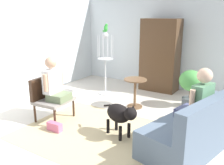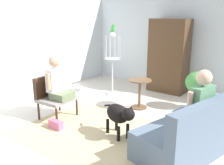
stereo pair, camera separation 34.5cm
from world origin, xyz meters
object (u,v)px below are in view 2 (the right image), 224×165
at_px(person_on_couch, 198,102).
at_px(potted_plant, 197,86).
at_px(armchair, 53,93).
at_px(parrot, 113,28).
at_px(person_on_armchair, 57,81).
at_px(handbag, 56,125).
at_px(couch, 199,130).
at_px(dog, 119,114).
at_px(armoire_cabinet, 169,56).
at_px(round_end_table, 140,91).
at_px(bird_cage_stand, 112,63).

distance_m(person_on_couch, potted_plant, 1.80).
distance_m(armchair, potted_plant, 3.09).
bearing_deg(parrot, person_on_armchair, -88.21).
height_order(potted_plant, handbag, potted_plant).
xyz_separation_m(couch, dog, (-1.22, -0.42, 0.09)).
distance_m(armchair, armoire_cabinet, 3.25).
bearing_deg(potted_plant, dog, -105.93).
relative_size(couch, armchair, 2.60).
bearing_deg(armoire_cabinet, potted_plant, -37.69).
relative_size(armchair, round_end_table, 1.29).
height_order(couch, parrot, parrot).
height_order(armchair, handbag, armchair).
bearing_deg(couch, armchair, -169.80).
distance_m(armchair, bird_cage_stand, 1.94).
height_order(parrot, armoire_cabinet, armoire_cabinet).
bearing_deg(potted_plant, couch, -69.60).
xyz_separation_m(couch, parrot, (-2.73, 1.41, 1.38)).
height_order(bird_cage_stand, armoire_cabinet, armoire_cabinet).
xyz_separation_m(person_on_couch, person_on_armchair, (-2.62, -0.48, -0.01)).
relative_size(bird_cage_stand, armoire_cabinet, 0.83).
relative_size(armchair, bird_cage_stand, 0.53).
height_order(person_on_couch, parrot, parrot).
distance_m(round_end_table, potted_plant, 1.26).
height_order(person_on_armchair, potted_plant, person_on_armchair).
xyz_separation_m(armchair, potted_plant, (2.19, 2.18, 0.04)).
height_order(round_end_table, parrot, parrot).
bearing_deg(round_end_table, couch, -30.21).
bearing_deg(bird_cage_stand, parrot, -0.00).
bearing_deg(handbag, armoire_cabinet, 79.71).
xyz_separation_m(couch, round_end_table, (-1.65, 0.96, 0.08)).
distance_m(bird_cage_stand, handbag, 2.44).
relative_size(couch, potted_plant, 2.61).
relative_size(armchair, person_on_armchair, 1.00).
height_order(round_end_table, dog, round_end_table).
bearing_deg(round_end_table, potted_plant, 34.95).
height_order(couch, armchair, couch).
bearing_deg(couch, person_on_couch, -166.77).
xyz_separation_m(person_on_couch, bird_cage_stand, (-2.70, 1.42, 0.05)).
relative_size(person_on_couch, person_on_armchair, 0.98).
distance_m(bird_cage_stand, potted_plant, 2.16).
distance_m(person_on_armchair, handbag, 0.86).
bearing_deg(handbag, couch, 20.64).
distance_m(round_end_table, handbag, 1.98).
xyz_separation_m(armoire_cabinet, handbag, (-0.62, -3.39, -0.88)).
bearing_deg(bird_cage_stand, round_end_table, -22.20).
relative_size(dog, parrot, 3.93).
height_order(couch, handbag, couch).
bearing_deg(potted_plant, parrot, -172.72).
xyz_separation_m(person_on_couch, parrot, (-2.67, 1.42, 0.92)).
relative_size(person_on_armchair, parrot, 4.19).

